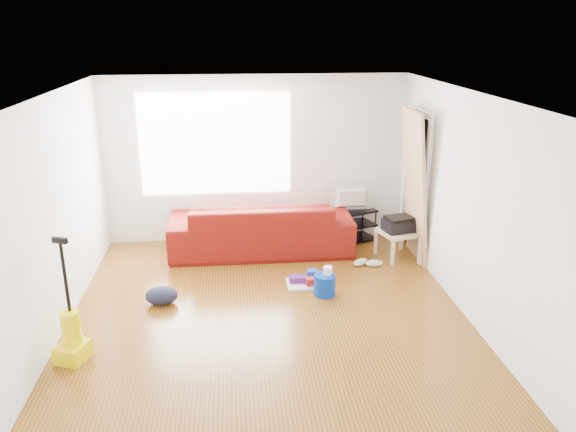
{
  "coord_description": "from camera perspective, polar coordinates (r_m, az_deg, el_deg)",
  "views": [
    {
      "loc": [
        -0.35,
        -5.74,
        3.18
      ],
      "look_at": [
        0.29,
        0.6,
        0.99
      ],
      "focal_mm": 35.0,
      "sensor_mm": 36.0,
      "label": 1
    }
  ],
  "objects": [
    {
      "name": "vacuum",
      "position": [
        6.08,
        -21.11,
        -11.4
      ],
      "size": [
        0.36,
        0.38,
        1.28
      ],
      "rotation": [
        0.0,
        0.0,
        -0.35
      ],
      "color": "#F1DD01",
      "rests_on": "ground"
    },
    {
      "name": "sofa",
      "position": [
        8.33,
        -2.73,
        -3.52
      ],
      "size": [
        2.63,
        1.03,
        0.77
      ],
      "primitive_type": "imported",
      "rotation": [
        0.0,
        0.0,
        3.14
      ],
      "color": "#54110A",
      "rests_on": "ground"
    },
    {
      "name": "room",
      "position": [
        6.21,
        -1.56,
        0.87
      ],
      "size": [
        4.51,
        5.01,
        2.51
      ],
      "color": "#573312",
      "rests_on": "ground"
    },
    {
      "name": "tv",
      "position": [
        8.53,
        6.52,
        1.77
      ],
      "size": [
        0.64,
        0.08,
        0.37
      ],
      "primitive_type": "imported",
      "rotation": [
        0.0,
        0.0,
        3.14
      ],
      "color": "black",
      "rests_on": "tv_stand"
    },
    {
      "name": "printer",
      "position": [
        8.06,
        11.19,
        -0.81
      ],
      "size": [
        0.47,
        0.4,
        0.21
      ],
      "rotation": [
        0.0,
        0.0,
        0.24
      ],
      "color": "black",
      "rests_on": "side_table"
    },
    {
      "name": "tv_stand",
      "position": [
        8.66,
        6.42,
        -0.9
      ],
      "size": [
        0.82,
        0.64,
        0.49
      ],
      "rotation": [
        0.0,
        0.0,
        0.37
      ],
      "color": "black",
      "rests_on": "ground"
    },
    {
      "name": "sneakers",
      "position": [
        7.86,
        8.04,
        -4.72
      ],
      "size": [
        0.43,
        0.22,
        0.1
      ],
      "rotation": [
        0.0,
        0.0,
        0.12
      ],
      "color": "silver",
      "rests_on": "ground"
    },
    {
      "name": "side_table",
      "position": [
        8.12,
        11.12,
        -1.92
      ],
      "size": [
        0.62,
        0.62,
        0.4
      ],
      "rotation": [
        0.0,
        0.0,
        0.3
      ],
      "color": "tan",
      "rests_on": "ground"
    },
    {
      "name": "backpack",
      "position": [
        6.98,
        -12.67,
        -8.67
      ],
      "size": [
        0.4,
        0.32,
        0.21
      ],
      "primitive_type": "ellipsoid",
      "rotation": [
        0.0,
        0.0,
        -0.05
      ],
      "color": "black",
      "rests_on": "ground"
    },
    {
      "name": "cleaning_tray",
      "position": [
        7.25,
        1.79,
        -6.63
      ],
      "size": [
        0.46,
        0.37,
        0.16
      ],
      "rotation": [
        0.0,
        0.0,
        0.02
      ],
      "color": "silver",
      "rests_on": "ground"
    },
    {
      "name": "toilet_paper",
      "position": [
        6.97,
        4.04,
        -6.54
      ],
      "size": [
        0.11,
        0.11,
        0.1
      ],
      "primitive_type": "cylinder",
      "color": "white",
      "rests_on": "bucket"
    },
    {
      "name": "door_panel",
      "position": [
        8.28,
        12.2,
        -4.1
      ],
      "size": [
        0.26,
        0.85,
        2.11
      ],
      "primitive_type": "cube",
      "rotation": [
        0.0,
        -0.1,
        0.0
      ],
      "color": "tan",
      "rests_on": "ground"
    },
    {
      "name": "bucket",
      "position": [
        7.03,
        3.72,
        -7.97
      ],
      "size": [
        0.3,
        0.3,
        0.27
      ],
      "primitive_type": "cylinder",
      "rotation": [
        0.0,
        0.0,
        -0.15
      ],
      "color": "#052C9D",
      "rests_on": "ground"
    }
  ]
}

